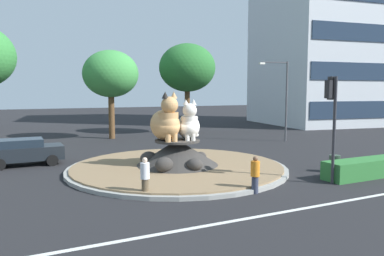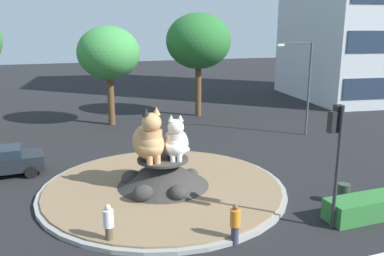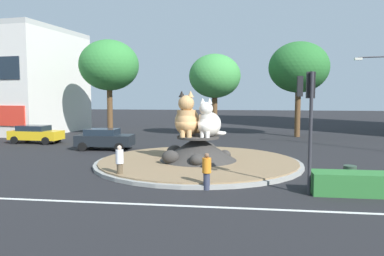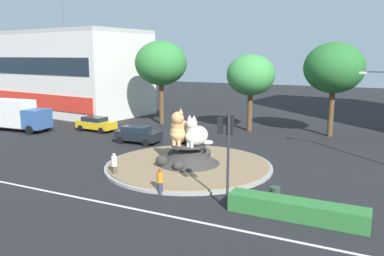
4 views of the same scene
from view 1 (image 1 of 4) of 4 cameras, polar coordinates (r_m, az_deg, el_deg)
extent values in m
plane|color=black|center=(20.07, -2.29, -6.48)|extent=(160.00, 160.00, 0.00)
cube|color=silver|center=(13.22, 12.16, -13.10)|extent=(112.00, 0.20, 0.01)
cylinder|color=gray|center=(20.05, -2.29, -6.23)|extent=(11.86, 11.86, 0.18)
cylinder|color=#846B4C|center=(20.02, -2.29, -5.87)|extent=(11.39, 11.39, 0.08)
cone|color=#33302D|center=(19.89, -2.30, -3.81)|extent=(4.45, 4.45, 1.38)
cylinder|color=#33302D|center=(19.79, -2.31, -2.02)|extent=(2.45, 2.45, 0.12)
ellipsoid|color=#33302D|center=(20.81, 1.31, -4.52)|extent=(0.71, 0.63, 0.57)
ellipsoid|color=#33302D|center=(21.82, -3.30, -3.77)|extent=(0.98, 0.91, 0.78)
ellipsoid|color=#33302D|center=(19.89, -6.81, -4.75)|extent=(0.95, 0.73, 0.76)
ellipsoid|color=#33302D|center=(18.10, -4.38, -5.78)|extent=(0.94, 0.68, 0.75)
ellipsoid|color=#33302D|center=(18.39, 0.39, -5.75)|extent=(0.81, 0.89, 0.65)
ellipsoid|color=tan|center=(19.60, -4.27, 0.49)|extent=(1.54, 2.33, 1.64)
cylinder|color=tan|center=(19.17, -3.73, 0.93)|extent=(1.12, 1.12, 1.03)
sphere|color=tan|center=(18.97, -3.54, 3.60)|extent=(0.90, 0.90, 0.90)
torus|color=tan|center=(20.66, -4.36, -1.08)|extent=(1.04, 1.04, 0.21)
cone|color=tan|center=(19.06, -2.87, 5.19)|extent=(0.39, 0.39, 0.37)
cone|color=black|center=(18.85, -4.24, 5.17)|extent=(0.39, 0.39, 0.37)
cylinder|color=tan|center=(19.00, -2.74, -1.54)|extent=(0.29, 0.29, 0.41)
cylinder|color=tan|center=(18.84, -3.76, -1.60)|extent=(0.29, 0.29, 0.41)
ellipsoid|color=silver|center=(19.96, -0.56, 0.23)|extent=(1.71, 2.18, 1.39)
cylinder|color=silver|center=(19.57, -0.41, 0.58)|extent=(1.12, 1.12, 0.87)
sphere|color=silver|center=(19.38, -0.35, 2.77)|extent=(0.76, 0.76, 0.76)
torus|color=silver|center=(20.83, -0.01, -1.08)|extent=(0.88, 0.88, 0.17)
cone|color=silver|center=(19.39, 0.26, 4.08)|extent=(0.39, 0.39, 0.31)
cone|color=silver|center=(19.33, -0.97, 4.08)|extent=(0.39, 0.39, 0.31)
cylinder|color=silver|center=(19.35, 0.19, -1.49)|extent=(0.24, 0.24, 0.35)
cylinder|color=silver|center=(19.31, -0.74, -1.51)|extent=(0.24, 0.24, 0.35)
cylinder|color=#2D2D33|center=(17.76, 21.38, -0.42)|extent=(0.14, 0.14, 4.92)
cube|color=black|center=(17.82, 21.07, 5.84)|extent=(0.33, 0.25, 1.05)
sphere|color=#360606|center=(17.88, 20.92, 6.86)|extent=(0.18, 0.18, 0.18)
sphere|color=#392706|center=(17.87, 20.88, 5.85)|extent=(0.18, 0.18, 0.18)
sphere|color=green|center=(17.87, 20.85, 4.84)|extent=(0.18, 0.18, 0.18)
cube|color=black|center=(17.34, 20.61, 5.70)|extent=(0.21, 0.28, 0.80)
cube|color=silver|center=(52.95, 19.78, 17.38)|extent=(16.22, 16.69, 30.50)
cube|color=#233347|center=(46.06, 24.80, 2.62)|extent=(13.25, 2.03, 1.98)
cube|color=#233347|center=(46.07, 25.02, 8.03)|extent=(13.25, 2.03, 1.98)
cube|color=#233347|center=(46.50, 25.25, 13.40)|extent=(13.25, 2.03, 1.98)
cube|color=#2D7033|center=(20.86, 27.18, -5.39)|extent=(6.68, 1.20, 0.90)
cylinder|color=brown|center=(33.69, -12.48, 1.64)|extent=(0.53, 0.53, 3.86)
ellipsoid|color=#3D8E42|center=(33.65, -12.63, 8.30)|extent=(4.94, 4.94, 4.20)
cylinder|color=brown|center=(37.04, -0.74, 2.53)|extent=(0.53, 0.53, 4.38)
ellipsoid|color=#286B2D|center=(37.06, -0.75, 9.43)|extent=(5.67, 5.67, 4.82)
cylinder|color=#4C4C51|center=(32.05, 14.57, 4.01)|extent=(0.16, 0.16, 6.78)
cylinder|color=#4C4C51|center=(31.65, 12.84, 9.99)|extent=(2.25, 0.63, 0.10)
cube|color=silver|center=(31.18, 10.89, 9.91)|extent=(0.50, 0.24, 0.16)
cylinder|color=#33384C|center=(15.58, 9.84, -8.76)|extent=(0.28, 0.28, 0.73)
cylinder|color=orange|center=(15.42, 9.88, -6.31)|extent=(0.38, 0.38, 0.64)
sphere|color=brown|center=(15.34, 9.91, -4.76)|extent=(0.21, 0.21, 0.21)
cylinder|color=brown|center=(14.96, -7.36, -9.29)|extent=(0.28, 0.28, 0.75)
cylinder|color=silver|center=(14.79, -7.39, -6.66)|extent=(0.37, 0.37, 0.65)
sphere|color=beige|center=(14.70, -7.42, -5.01)|extent=(0.22, 0.22, 0.22)
cube|color=black|center=(23.14, -24.63, -3.59)|extent=(4.13, 1.97, 0.78)
cube|color=#19232D|center=(23.05, -25.20, -2.12)|extent=(2.33, 1.69, 0.44)
cylinder|color=black|center=(24.20, -21.50, -4.01)|extent=(0.65, 0.24, 0.64)
cylinder|color=black|center=(22.39, -21.03, -4.75)|extent=(0.65, 0.24, 0.64)
cylinder|color=black|center=(24.11, -27.90, -4.31)|extent=(0.65, 0.24, 0.64)
cylinder|color=#2D4233|center=(20.73, 21.44, -5.21)|extent=(0.56, 0.56, 0.90)
camera|label=2|loc=(4.46, 59.79, 53.00)|focal=37.15mm
camera|label=3|loc=(10.69, 81.09, -0.43)|focal=34.70mm
camera|label=4|loc=(20.77, 82.35, 10.84)|focal=36.32mm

